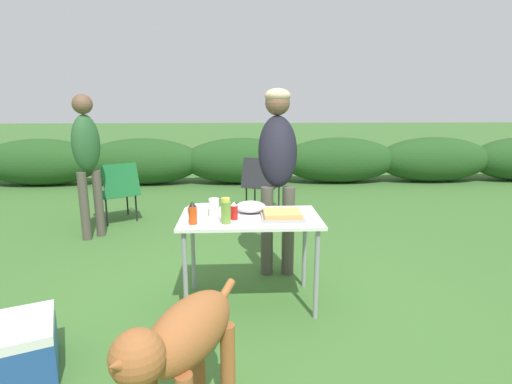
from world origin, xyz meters
TOP-DOWN VIEW (x-y plane):
  - ground_plane at (0.00, 0.00)m, footprint 60.00×60.00m
  - shrub_hedge at (0.00, 5.03)m, footprint 14.40×0.90m
  - folding_table at (0.00, 0.00)m, footprint 1.10×0.64m
  - food_tray at (0.25, -0.06)m, footprint 0.33×0.29m
  - plate_stack at (-0.39, 0.14)m, footprint 0.24×0.24m
  - mixing_bowl at (0.01, 0.14)m, footprint 0.25×0.25m
  - paper_cup_stack at (-0.28, -0.01)m, footprint 0.08×0.08m
  - relish_jar at (-0.19, -0.17)m, footprint 0.07×0.07m
  - ketchup_bottle at (-0.13, -0.07)m, footprint 0.06×0.06m
  - hot_sauce_bottle at (-0.43, -0.18)m, footprint 0.06×0.06m
  - standing_person_with_beanie at (0.28, 0.69)m, footprint 0.39×0.52m
  - standing_person_in_gray_fleece at (-1.86, 1.72)m, footprint 0.40×0.41m
  - dog at (-0.36, -1.36)m, footprint 0.55×0.96m
  - camp_chair_green_behind_table at (0.26, 2.84)m, footprint 0.65×0.72m
  - camp_chair_near_hedge at (-1.72, 2.37)m, footprint 0.70×0.74m
  - cooler_box at (-1.38, -0.82)m, footprint 0.48×0.57m

SIDE VIEW (x-z plane):
  - ground_plane at x=0.00m, z-range 0.00..0.00m
  - cooler_box at x=-1.38m, z-range 0.00..0.34m
  - shrub_hedge at x=0.00m, z-range 0.00..0.93m
  - camp_chair_green_behind_table at x=0.26m, z-range 0.05..0.88m
  - camp_chair_near_hedge at x=-1.72m, z-range 0.05..0.88m
  - dog at x=-0.36m, z-range 0.14..0.91m
  - folding_table at x=0.00m, z-range 0.29..1.03m
  - plate_stack at x=-0.39m, z-range 0.74..0.79m
  - food_tray at x=0.25m, z-range 0.74..0.79m
  - mixing_bowl at x=0.01m, z-range 0.74..0.83m
  - ketchup_bottle at x=-0.13m, z-range 0.74..0.88m
  - paper_cup_stack at x=-0.28m, z-range 0.74..0.89m
  - hot_sauce_bottle at x=-0.43m, z-range 0.74..0.91m
  - relish_jar at x=-0.19m, z-range 0.74..0.93m
  - standing_person_in_gray_fleece at x=-1.86m, z-range 0.19..1.91m
  - standing_person_with_beanie at x=0.28m, z-range 0.24..1.99m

